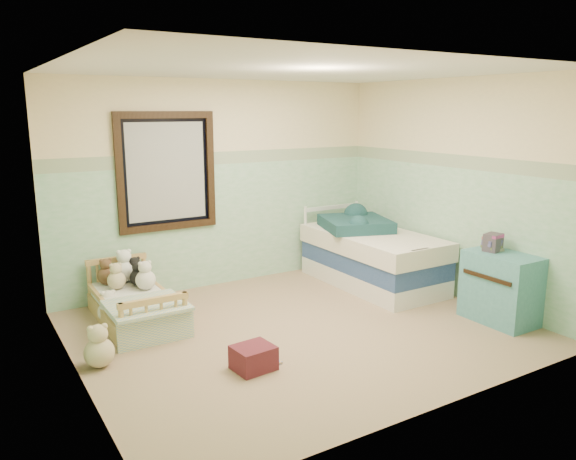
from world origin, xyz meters
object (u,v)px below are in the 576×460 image
plush_floor_cream (109,312)px  twin_bed_frame (372,276)px  toddler_bed_frame (135,314)px  plush_floor_tan (99,353)px  dresser (501,288)px  red_pillow (253,358)px  floor_book (265,363)px

plush_floor_cream → twin_bed_frame: plush_floor_cream is taller
toddler_bed_frame → plush_floor_tan: plush_floor_tan is taller
plush_floor_tan → dresser: bearing=-15.9°
plush_floor_cream → dresser: bearing=-30.9°
plush_floor_tan → dresser: dresser is taller
red_pillow → floor_book: (0.12, 0.03, -0.09)m
dresser → red_pillow: size_ratio=2.20×
dresser → floor_book: 2.61m
toddler_bed_frame → floor_book: bearing=-67.0°
toddler_bed_frame → plush_floor_tan: size_ratio=5.19×
twin_bed_frame → red_pillow: bearing=-151.4°
plush_floor_cream → floor_book: (0.89, -1.68, -0.10)m
twin_bed_frame → floor_book: size_ratio=7.40×
plush_floor_tan → floor_book: 1.41m
twin_bed_frame → floor_book: twin_bed_frame is taller
plush_floor_tan → twin_bed_frame: size_ratio=0.14×
floor_book → dresser: bearing=-13.8°
dresser → floor_book: dresser is taller
toddler_bed_frame → plush_floor_cream: 0.26m
red_pillow → toddler_bed_frame: bearing=108.6°
plush_floor_tan → floor_book: bearing=-29.4°
red_pillow → floor_book: size_ratio=1.32×
dresser → red_pillow: 2.72m
twin_bed_frame → dresser: size_ratio=2.55×
floor_book → twin_bed_frame: bearing=24.1°
twin_bed_frame → floor_book: 2.57m
plush_floor_tan → red_pillow: plush_floor_tan is taller
twin_bed_frame → dresser: 1.69m
red_pillow → dresser: bearing=-7.5°
plush_floor_tan → floor_book: size_ratio=1.04×
plush_floor_cream → plush_floor_tan: plush_floor_tan is taller
toddler_bed_frame → dresser: bearing=-31.1°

